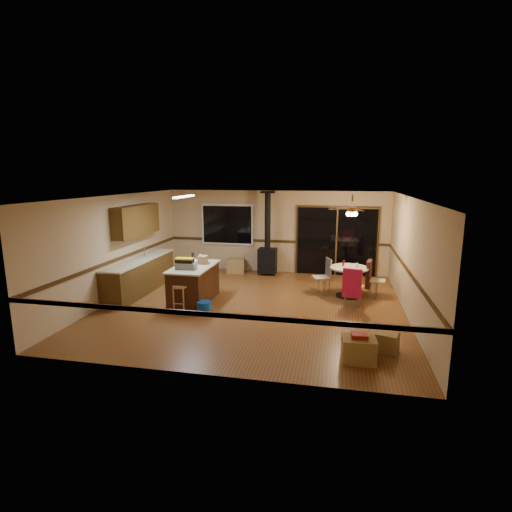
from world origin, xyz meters
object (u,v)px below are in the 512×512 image
(chair_left, at_px, (325,272))
(box_corner_a, at_px, (359,349))
(chair_near, at_px, (352,283))
(chair_right, at_px, (370,274))
(box_under_window, at_px, (236,266))
(kitchen_island, at_px, (194,284))
(wood_stove, at_px, (267,252))
(dining_table, at_px, (349,276))
(box_corner_b, at_px, (385,342))
(bar_stool, at_px, (181,299))
(toolbox_grey, at_px, (186,266))
(blue_bucket, at_px, (204,307))
(toolbox_black, at_px, (185,264))

(chair_left, xyz_separation_m, box_corner_a, (0.69, -3.84, -0.38))
(chair_near, distance_m, box_corner_a, 2.85)
(chair_right, height_order, box_under_window, chair_right)
(kitchen_island, relative_size, chair_right, 2.40)
(wood_stove, bearing_deg, dining_table, -37.49)
(chair_left, bearing_deg, box_corner_b, -70.86)
(wood_stove, xyz_separation_m, chair_left, (1.85, -1.74, -0.14))
(kitchen_island, relative_size, chair_near, 2.40)
(bar_stool, xyz_separation_m, chair_near, (3.85, 1.07, 0.29))
(toolbox_grey, distance_m, chair_near, 3.94)
(wood_stove, height_order, chair_left, wood_stove)
(blue_bucket, height_order, chair_near, chair_near)
(toolbox_black, distance_m, box_corner_b, 4.82)
(kitchen_island, relative_size, dining_table, 1.71)
(chair_near, xyz_separation_m, chair_right, (0.46, 0.96, 0.00))
(toolbox_grey, xyz_separation_m, box_corner_b, (4.38, -1.72, -0.79))
(toolbox_black, relative_size, chair_near, 0.59)
(chair_right, distance_m, box_corner_a, 3.83)
(wood_stove, xyz_separation_m, toolbox_black, (-1.40, -3.36, 0.28))
(chair_right, bearing_deg, kitchen_island, -163.62)
(toolbox_grey, bearing_deg, wood_stove, 68.03)
(dining_table, distance_m, box_corner_b, 3.29)
(box_corner_a, bearing_deg, chair_left, 100.25)
(box_corner_b, bearing_deg, chair_left, 109.14)
(chair_near, bearing_deg, toolbox_black, -171.18)
(bar_stool, bearing_deg, chair_near, 15.58)
(chair_right, relative_size, box_under_window, 1.26)
(toolbox_black, relative_size, chair_right, 0.59)
(blue_bucket, relative_size, box_under_window, 0.59)
(box_under_window, height_order, box_corner_a, box_under_window)
(toolbox_black, distance_m, dining_table, 4.15)
(toolbox_grey, bearing_deg, kitchen_island, 79.29)
(wood_stove, relative_size, chair_left, 4.83)
(box_under_window, bearing_deg, toolbox_grey, -95.39)
(toolbox_grey, xyz_separation_m, box_under_window, (0.32, 3.43, -0.75))
(dining_table, bearing_deg, kitchen_island, -162.66)
(dining_table, relative_size, box_corner_a, 1.77)
(box_under_window, bearing_deg, chair_near, -38.37)
(wood_stove, relative_size, box_under_window, 4.55)
(box_under_window, bearing_deg, bar_stool, -94.48)
(kitchen_island, xyz_separation_m, toolbox_grey, (-0.06, -0.33, 0.52))
(box_corner_a, bearing_deg, dining_table, 91.43)
(bar_stool, xyz_separation_m, chair_left, (3.19, 2.09, 0.28))
(box_corner_b, bearing_deg, chair_right, 90.76)
(toolbox_black, height_order, chair_right, toolbox_black)
(box_corner_b, bearing_deg, dining_table, 99.94)
(wood_stove, height_order, blue_bucket, wood_stove)
(blue_bucket, relative_size, chair_near, 0.46)
(kitchen_island, distance_m, box_under_window, 3.12)
(box_under_window, relative_size, box_corner_b, 1.23)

